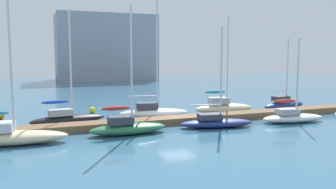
% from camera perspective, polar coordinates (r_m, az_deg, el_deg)
% --- Properties ---
extents(ground_plane, '(120.00, 120.00, 0.00)m').
position_cam_1_polar(ground_plane, '(26.42, 1.59, -4.77)').
color(ground_plane, '#386684').
extents(dock_pier, '(32.87, 1.67, 0.51)m').
position_cam_1_polar(dock_pier, '(26.37, 1.59, -4.22)').
color(dock_pier, brown).
rests_on(dock_pier, ground_plane).
extents(sailboat_1, '(6.86, 2.76, 11.28)m').
position_cam_1_polar(sailboat_1, '(22.04, -25.12, -6.00)').
color(sailboat_1, beige).
rests_on(sailboat_1, ground_plane).
extents(sailboat_2, '(5.76, 2.26, 8.52)m').
position_cam_1_polar(sailboat_2, '(27.08, -16.28, -3.57)').
color(sailboat_2, black).
rests_on(sailboat_2, ground_plane).
extents(sailboat_3, '(5.14, 1.64, 8.33)m').
position_cam_1_polar(sailboat_3, '(22.82, -6.75, -5.20)').
color(sailboat_3, '#2D7047').
rests_on(sailboat_3, ground_plane).
extents(sailboat_4, '(5.95, 2.49, 9.66)m').
position_cam_1_polar(sailboat_4, '(28.73, -2.48, -2.73)').
color(sailboat_4, white).
rests_on(sailboat_4, ground_plane).
extents(sailboat_5, '(5.61, 2.62, 7.14)m').
position_cam_1_polar(sailboat_5, '(25.09, 7.93, -4.42)').
color(sailboat_5, navy).
rests_on(sailboat_5, ground_plane).
extents(sailboat_6, '(5.63, 2.30, 8.56)m').
position_cam_1_polar(sailboat_6, '(31.32, 9.08, -1.96)').
color(sailboat_6, beige).
rests_on(sailboat_6, ground_plane).
extents(sailboat_7, '(5.30, 2.25, 6.44)m').
position_cam_1_polar(sailboat_7, '(28.43, 19.81, -3.38)').
color(sailboat_7, white).
rests_on(sailboat_7, ground_plane).
extents(sailboat_8, '(5.28, 2.27, 6.70)m').
position_cam_1_polar(sailboat_8, '(34.71, 18.56, -1.51)').
color(sailboat_8, navy).
rests_on(sailboat_8, ground_plane).
extents(mooring_buoy_orange, '(0.59, 0.59, 0.59)m').
position_cam_1_polar(mooring_buoy_orange, '(31.07, -25.86, -3.17)').
color(mooring_buoy_orange, orange).
rests_on(mooring_buoy_orange, ground_plane).
extents(mooring_buoy_yellow, '(0.57, 0.57, 0.57)m').
position_cam_1_polar(mooring_buoy_yellow, '(31.66, -12.40, -2.52)').
color(mooring_buoy_yellow, yellow).
rests_on(mooring_buoy_yellow, ground_plane).
extents(harbor_building_distant, '(20.23, 10.90, 13.61)m').
position_cam_1_polar(harbor_building_distant, '(75.46, -10.23, 7.60)').
color(harbor_building_distant, '#9399A3').
rests_on(harbor_building_distant, ground_plane).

